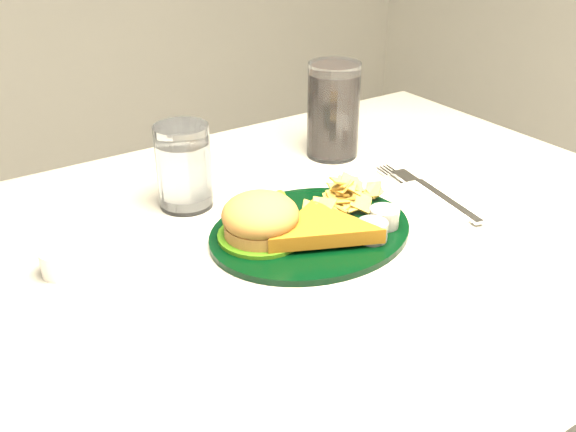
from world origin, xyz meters
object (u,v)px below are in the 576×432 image
Objects in this scene: dinner_plate at (311,213)px; fork_napkin at (442,198)px; water_glass at (184,167)px; cola_glass at (333,110)px.

dinner_plate reaches higher than fork_napkin.
fork_napkin is (0.31, -0.20, -0.05)m from water_glass.
dinner_plate is 2.31× the size of water_glass.
dinner_plate is at bearing -133.04° from cola_glass.
fork_napkin is at bearing -83.74° from cola_glass.
dinner_plate is at bearing -177.58° from fork_napkin.
water_glass is 0.63× the size of fork_napkin.
cola_glass is at bearing 45.95° from dinner_plate.
water_glass is at bearing -173.44° from cola_glass.
water_glass is at bearing 157.77° from fork_napkin.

